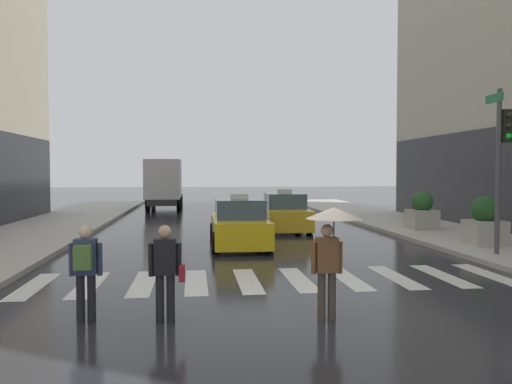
{
  "coord_description": "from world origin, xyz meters",
  "views": [
    {
      "loc": [
        -1.82,
        -8.82,
        2.54
      ],
      "look_at": [
        0.19,
        8.0,
        1.88
      ],
      "focal_mm": 35.97,
      "sensor_mm": 36.0,
      "label": 1
    }
  ],
  "objects_px": {
    "pedestrian_with_umbrella": "(331,232)",
    "planter_mid_block": "(422,212)",
    "pedestrian_with_backpack": "(85,266)",
    "pedestrian_with_handbag": "(166,268)",
    "planter_near_corner": "(485,223)",
    "taxi_lead": "(239,225)",
    "traffic_light_pole": "(502,147)",
    "taxi_second": "(284,214)",
    "box_truck": "(165,182)"
  },
  "relations": [
    {
      "from": "pedestrian_with_umbrella",
      "to": "planter_near_corner",
      "type": "xyz_separation_m",
      "value": [
        7.17,
        7.27,
        -0.64
      ]
    },
    {
      "from": "traffic_light_pole",
      "to": "taxi_lead",
      "type": "distance_m",
      "value": 8.52
    },
    {
      "from": "taxi_lead",
      "to": "pedestrian_with_backpack",
      "type": "distance_m",
      "value": 9.26
    },
    {
      "from": "box_truck",
      "to": "pedestrian_with_handbag",
      "type": "height_order",
      "value": "box_truck"
    },
    {
      "from": "pedestrian_with_handbag",
      "to": "taxi_lead",
      "type": "bearing_deg",
      "value": 77.2
    },
    {
      "from": "pedestrian_with_umbrella",
      "to": "planter_mid_block",
      "type": "distance_m",
      "value": 14.03
    },
    {
      "from": "taxi_lead",
      "to": "traffic_light_pole",
      "type": "bearing_deg",
      "value": -25.45
    },
    {
      "from": "traffic_light_pole",
      "to": "pedestrian_with_handbag",
      "type": "bearing_deg",
      "value": -150.51
    },
    {
      "from": "pedestrian_with_umbrella",
      "to": "planter_mid_block",
      "type": "relative_size",
      "value": 1.21
    },
    {
      "from": "planter_mid_block",
      "to": "taxi_second",
      "type": "bearing_deg",
      "value": 165.89
    },
    {
      "from": "box_truck",
      "to": "pedestrian_with_handbag",
      "type": "bearing_deg",
      "value": -86.65
    },
    {
      "from": "taxi_second",
      "to": "pedestrian_with_umbrella",
      "type": "bearing_deg",
      "value": -96.57
    },
    {
      "from": "pedestrian_with_handbag",
      "to": "planter_mid_block",
      "type": "relative_size",
      "value": 1.03
    },
    {
      "from": "pedestrian_with_umbrella",
      "to": "traffic_light_pole",
      "type": "bearing_deg",
      "value": 39.65
    },
    {
      "from": "pedestrian_with_umbrella",
      "to": "planter_near_corner",
      "type": "height_order",
      "value": "pedestrian_with_umbrella"
    },
    {
      "from": "taxi_second",
      "to": "traffic_light_pole",
      "type": "bearing_deg",
      "value": -58.19
    },
    {
      "from": "planter_mid_block",
      "to": "planter_near_corner",
      "type": "bearing_deg",
      "value": -90.29
    },
    {
      "from": "traffic_light_pole",
      "to": "taxi_lead",
      "type": "bearing_deg",
      "value": 154.55
    },
    {
      "from": "taxi_lead",
      "to": "pedestrian_with_backpack",
      "type": "height_order",
      "value": "taxi_lead"
    },
    {
      "from": "pedestrian_with_handbag",
      "to": "planter_near_corner",
      "type": "distance_m",
      "value": 12.27
    },
    {
      "from": "planter_mid_block",
      "to": "taxi_lead",
      "type": "bearing_deg",
      "value": -158.7
    },
    {
      "from": "taxi_lead",
      "to": "pedestrian_with_umbrella",
      "type": "bearing_deg",
      "value": -84.77
    },
    {
      "from": "pedestrian_with_handbag",
      "to": "taxi_second",
      "type": "bearing_deg",
      "value": 71.88
    },
    {
      "from": "pedestrian_with_backpack",
      "to": "pedestrian_with_handbag",
      "type": "distance_m",
      "value": 1.35
    },
    {
      "from": "traffic_light_pole",
      "to": "planter_mid_block",
      "type": "bearing_deg",
      "value": 84.33
    },
    {
      "from": "pedestrian_with_umbrella",
      "to": "taxi_lead",
      "type": "bearing_deg",
      "value": 95.23
    },
    {
      "from": "pedestrian_with_handbag",
      "to": "planter_mid_block",
      "type": "xyz_separation_m",
      "value": [
        10.0,
        11.9,
        -0.06
      ]
    },
    {
      "from": "taxi_second",
      "to": "planter_near_corner",
      "type": "bearing_deg",
      "value": -47.72
    },
    {
      "from": "pedestrian_with_umbrella",
      "to": "taxi_second",
      "type": "bearing_deg",
      "value": 83.43
    },
    {
      "from": "taxi_lead",
      "to": "box_truck",
      "type": "xyz_separation_m",
      "value": [
        -3.55,
        17.84,
        1.13
      ]
    },
    {
      "from": "traffic_light_pole",
      "to": "taxi_second",
      "type": "relative_size",
      "value": 1.05
    },
    {
      "from": "pedestrian_with_backpack",
      "to": "pedestrian_with_handbag",
      "type": "relative_size",
      "value": 1.0
    },
    {
      "from": "traffic_light_pole",
      "to": "taxi_second",
      "type": "bearing_deg",
      "value": 121.81
    },
    {
      "from": "pedestrian_with_backpack",
      "to": "pedestrian_with_handbag",
      "type": "xyz_separation_m",
      "value": [
        1.34,
        -0.15,
        -0.04
      ]
    },
    {
      "from": "box_truck",
      "to": "pedestrian_with_backpack",
      "type": "bearing_deg",
      "value": -89.53
    },
    {
      "from": "pedestrian_with_umbrella",
      "to": "planter_near_corner",
      "type": "relative_size",
      "value": 1.21
    },
    {
      "from": "pedestrian_with_handbag",
      "to": "traffic_light_pole",
      "type": "bearing_deg",
      "value": 29.49
    },
    {
      "from": "taxi_lead",
      "to": "pedestrian_with_umbrella",
      "type": "relative_size",
      "value": 2.35
    },
    {
      "from": "planter_near_corner",
      "to": "planter_mid_block",
      "type": "xyz_separation_m",
      "value": [
        0.02,
        4.76,
        0.0
      ]
    },
    {
      "from": "taxi_lead",
      "to": "pedestrian_with_backpack",
      "type": "xyz_separation_m",
      "value": [
        -3.34,
        -8.63,
        0.25
      ]
    },
    {
      "from": "pedestrian_with_umbrella",
      "to": "planter_near_corner",
      "type": "bearing_deg",
      "value": 45.42
    },
    {
      "from": "taxi_second",
      "to": "pedestrian_with_handbag",
      "type": "height_order",
      "value": "taxi_second"
    },
    {
      "from": "box_truck",
      "to": "planter_mid_block",
      "type": "distance_m",
      "value": 18.74
    },
    {
      "from": "pedestrian_with_umbrella",
      "to": "planter_mid_block",
      "type": "xyz_separation_m",
      "value": [
        7.19,
        12.03,
        -0.64
      ]
    },
    {
      "from": "traffic_light_pole",
      "to": "box_truck",
      "type": "height_order",
      "value": "traffic_light_pole"
    },
    {
      "from": "taxi_second",
      "to": "pedestrian_with_handbag",
      "type": "relative_size",
      "value": 2.78
    },
    {
      "from": "taxi_second",
      "to": "planter_mid_block",
      "type": "distance_m",
      "value": 5.82
    },
    {
      "from": "taxi_lead",
      "to": "pedestrian_with_umbrella",
      "type": "distance_m",
      "value": 8.98
    },
    {
      "from": "box_truck",
      "to": "pedestrian_with_backpack",
      "type": "relative_size",
      "value": 4.57
    },
    {
      "from": "traffic_light_pole",
      "to": "taxi_second",
      "type": "height_order",
      "value": "traffic_light_pole"
    }
  ]
}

